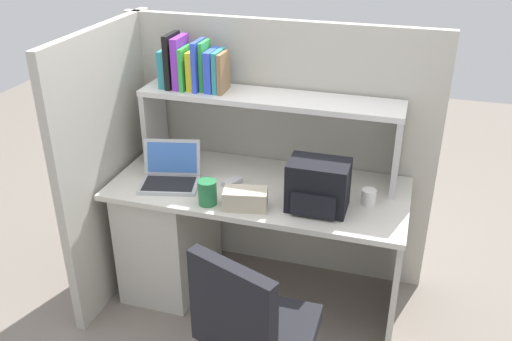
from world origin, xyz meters
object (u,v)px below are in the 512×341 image
at_px(laptop, 170,174).
at_px(paper_cup, 369,197).
at_px(snack_canister, 207,192).
at_px(tissue_box, 246,199).
at_px(backpack, 318,186).
at_px(computer_mouse, 232,182).

distance_m(laptop, paper_cup, 1.07).
xyz_separation_m(laptop, paper_cup, (1.06, 0.08, -0.01)).
bearing_deg(snack_canister, tissue_box, 5.44).
relative_size(laptop, tissue_box, 1.64).
xyz_separation_m(backpack, snack_canister, (-0.54, -0.12, -0.06)).
relative_size(backpack, snack_canister, 2.31).
bearing_deg(backpack, computer_mouse, 166.72).
height_order(computer_mouse, tissue_box, tissue_box).
xyz_separation_m(computer_mouse, paper_cup, (0.73, 0.00, 0.02)).
relative_size(computer_mouse, tissue_box, 0.47).
xyz_separation_m(backpack, computer_mouse, (-0.49, 0.12, -0.11)).
bearing_deg(backpack, snack_canister, -168.05).
distance_m(laptop, backpack, 0.82).
height_order(backpack, snack_canister, backpack).
xyz_separation_m(laptop, backpack, (0.82, -0.04, 0.07)).
distance_m(tissue_box, snack_canister, 0.20).
height_order(laptop, paper_cup, laptop).
height_order(backpack, paper_cup, backpack).
bearing_deg(paper_cup, laptop, -175.77).
distance_m(backpack, paper_cup, 0.28).
xyz_separation_m(paper_cup, snack_canister, (-0.79, -0.23, 0.02)).
bearing_deg(snack_canister, paper_cup, 16.60).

